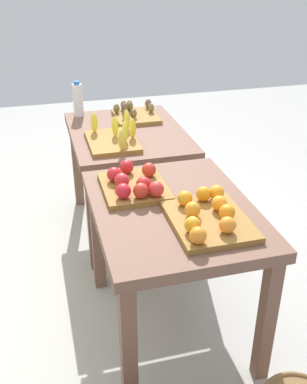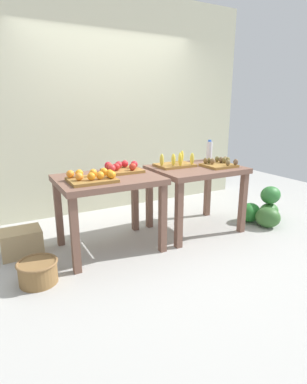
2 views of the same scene
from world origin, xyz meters
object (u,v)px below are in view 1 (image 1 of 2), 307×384
Objects in this scene: banana_crate at (114,138)px; display_table_left at (173,226)px; apple_bin at (134,184)px; water_bottle at (78,100)px; watermelon_pile at (134,156)px; kiwi_bin at (134,114)px; display_table_right at (128,146)px; orange_bin at (208,216)px.

display_table_left is at bearing -171.80° from banana_crate.
display_table_left is 2.56× the size of apple_bin.
watermelon_pile is (0.52, -0.54, -0.75)m from water_bottle.
kiwi_bin is at bearing -12.74° from apple_bin.
display_table_right is 2.32× the size of banana_crate.
banana_crate reaches higher than kiwi_bin.
banana_crate reaches higher than orange_bin.
kiwi_bin is at bearing -27.40° from banana_crate.
apple_bin is at bearing 35.92° from display_table_left.
banana_crate reaches higher than apple_bin.
orange_bin is 2.36m from watermelon_pile.
apple_bin reaches higher than watermelon_pile.
apple_bin reaches higher than display_table_left.
apple_bin reaches higher than display_table_right.
water_bottle is at bearing 14.47° from banana_crate.
display_table_right is at bearing 165.27° from watermelon_pile.
apple_bin is (0.21, 0.15, 0.16)m from display_table_left.
banana_crate is at bearing -165.53° from water_bottle.
apple_bin is (-0.91, 0.15, 0.16)m from display_table_right.
water_bottle reaches higher than apple_bin.
orange_bin is 1.68× the size of water_bottle.
display_table_left is 3.84× the size of water_bottle.
kiwi_bin reaches higher than display_table_left.
kiwi_bin is 0.45m from water_bottle.
display_table_right is (1.12, 0.00, 0.00)m from display_table_left.
banana_crate is 0.53m from kiwi_bin.
display_table_left is 1.00× the size of display_table_right.
kiwi_bin is at bearing -4.59° from display_table_left.
water_bottle is (0.42, 0.29, 0.25)m from display_table_right.
apple_bin is 0.70m from banana_crate.
display_table_right is 0.32m from kiwi_bin.
banana_crate reaches higher than display_table_left.
water_bottle is (0.16, 0.40, 0.09)m from kiwi_bin.
water_bottle reaches higher than kiwi_bin.
display_table_left reaches higher than watermelon_pile.
water_bottle is at bearing 13.14° from orange_bin.
display_table_right is 0.29m from banana_crate.
display_table_left is at bearing 180.00° from display_table_right.
watermelon_pile is (0.68, -0.14, -0.66)m from kiwi_bin.
orange_bin is at bearing -147.03° from apple_bin.
kiwi_bin is (1.57, 0.00, -0.01)m from orange_bin.
kiwi_bin reaches higher than watermelon_pile.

